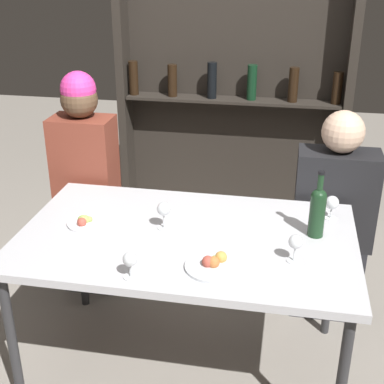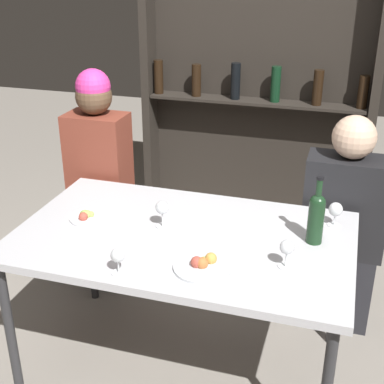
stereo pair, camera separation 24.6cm
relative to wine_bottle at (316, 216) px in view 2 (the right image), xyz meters
name	(u,v)px [view 2 (the right image)]	position (x,y,z in m)	size (l,w,h in m)	color
ground_plane	(184,364)	(-0.57, -0.10, -0.88)	(10.00, 10.00, 0.00)	gray
dining_table	(183,245)	(-0.57, -0.10, -0.18)	(1.51, 0.92, 0.75)	silver
wine_rack_wall	(258,67)	(-0.57, 1.61, 0.30)	(1.66, 0.21, 2.33)	#28231E
wine_bottle	(316,216)	(0.00, 0.00, 0.00)	(0.07, 0.07, 0.31)	#19381E
wine_glass_0	(162,209)	(-0.68, -0.06, -0.04)	(0.06, 0.06, 0.13)	silver
wine_glass_1	(118,257)	(-0.72, -0.48, -0.05)	(0.06, 0.06, 0.11)	silver
wine_glass_2	(336,210)	(0.08, 0.18, -0.05)	(0.06, 0.06, 0.12)	silver
wine_glass_3	(287,249)	(-0.09, -0.24, -0.04)	(0.06, 0.06, 0.12)	silver
food_plate_0	(89,216)	(-1.04, -0.09, -0.12)	(0.21, 0.21, 0.05)	white
food_plate_1	(203,265)	(-0.41, -0.35, -0.12)	(0.24, 0.24, 0.05)	silver
seated_person_left	(100,183)	(-1.28, 0.51, -0.22)	(0.35, 0.22, 1.34)	#26262B
seated_person_right	(342,231)	(0.12, 0.51, -0.32)	(0.42, 0.22, 1.20)	#26262B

